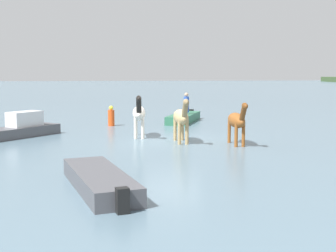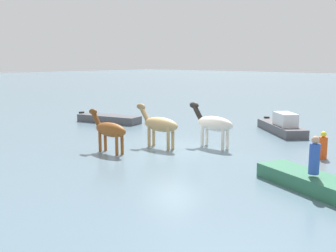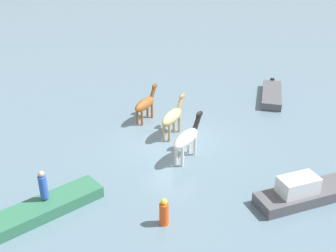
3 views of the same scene
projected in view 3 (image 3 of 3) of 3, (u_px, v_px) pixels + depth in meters
ground_plane at (174, 141)px, 20.62m from camera, size 218.54×218.54×0.00m
horse_dark_mare at (173, 117)px, 20.71m from camera, size 2.54×0.62×1.98m
horse_gray_outer at (187, 138)px, 18.53m from camera, size 2.61×0.73×2.03m
horse_lead at (145, 104)px, 22.39m from camera, size 2.39×0.56×1.86m
boat_tender_starboard at (47, 208)px, 15.37m from camera, size 4.53×2.73×0.73m
boat_skiff_near at (271, 96)px, 25.75m from camera, size 4.56×2.24×0.73m
boat_motor_center at (305, 194)px, 15.99m from camera, size 4.10×3.82×1.33m
person_helmsman_aft at (43, 185)px, 15.09m from camera, size 0.32×0.32×1.19m
buoy_channel_marker at (164, 213)px, 14.60m from camera, size 0.36×0.36×1.14m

